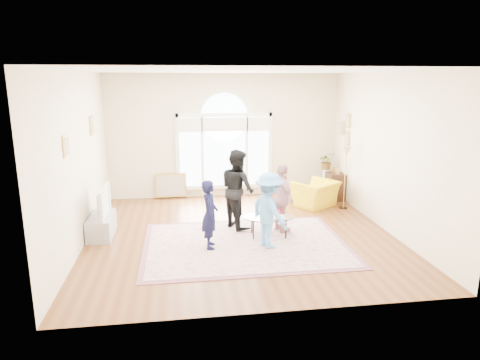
{
  "coord_description": "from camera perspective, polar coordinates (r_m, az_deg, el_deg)",
  "views": [
    {
      "loc": [
        -1.16,
        -8.05,
        3.05
      ],
      "look_at": [
        0.03,
        0.3,
        1.05
      ],
      "focal_mm": 32.0,
      "sensor_mm": 36.0,
      "label": 1
    }
  ],
  "objects": [
    {
      "name": "armchair",
      "position": [
        10.6,
        10.06,
        -1.85
      ],
      "size": [
        1.28,
        1.25,
        0.63
      ],
      "primitive_type": "imported",
      "rotation": [
        0.0,
        0.0,
        3.75
      ],
      "color": "yellow",
      "rests_on": "ground"
    },
    {
      "name": "room_shell",
      "position": [
        11.05,
        -1.97,
        5.61
      ],
      "size": [
        6.0,
        6.0,
        6.0
      ],
      "color": "beige",
      "rests_on": "ground"
    },
    {
      "name": "potted_plant",
      "position": [
        11.58,
        11.52,
        2.5
      ],
      "size": [
        0.45,
        0.4,
        0.46
      ],
      "primitive_type": "imported",
      "rotation": [
        0.0,
        0.0,
        -0.12
      ],
      "color": "#33722D",
      "rests_on": "plant_pedestal"
    },
    {
      "name": "tv_console",
      "position": [
        8.97,
        -17.97,
        -5.82
      ],
      "size": [
        0.45,
        1.0,
        0.42
      ],
      "primitive_type": "cube",
      "color": "#9B9EA3",
      "rests_on": "ground"
    },
    {
      "name": "side_cabinet",
      "position": [
        11.3,
        12.56,
        -0.83
      ],
      "size": [
        0.4,
        0.5,
        0.7
      ],
      "primitive_type": "cube",
      "color": "black",
      "rests_on": "ground"
    },
    {
      "name": "rug_border",
      "position": [
        8.16,
        0.73,
        -8.58
      ],
      "size": [
        3.8,
        2.8,
        0.01
      ],
      "primitive_type": "cube",
      "color": "#814D59",
      "rests_on": "ground"
    },
    {
      "name": "child_black",
      "position": [
        8.83,
        -0.34,
        -1.17
      ],
      "size": [
        0.89,
        0.98,
        1.64
      ],
      "primitive_type": "imported",
      "rotation": [
        0.0,
        0.0,
        1.99
      ],
      "color": "black",
      "rests_on": "area_rug"
    },
    {
      "name": "child_blue",
      "position": [
        7.82,
        3.9,
        -4.04
      ],
      "size": [
        0.85,
        1.04,
        1.4
      ],
      "primitive_type": "imported",
      "rotation": [
        0.0,
        0.0,
        2.0
      ],
      "color": "#59A2E5",
      "rests_on": "area_rug"
    },
    {
      "name": "floor_lamp",
      "position": [
        10.38,
        13.97,
        3.12
      ],
      "size": [
        0.25,
        0.25,
        1.51
      ],
      "color": "black",
      "rests_on": "ground"
    },
    {
      "name": "area_rug",
      "position": [
        8.16,
        0.73,
        -8.55
      ],
      "size": [
        3.6,
        2.6,
        0.02
      ],
      "primitive_type": "cube",
      "color": "#C6B096",
      "rests_on": "ground"
    },
    {
      "name": "coffee_table",
      "position": [
        8.45,
        3.85,
        -4.99
      ],
      "size": [
        1.05,
        0.72,
        0.54
      ],
      "rotation": [
        0.0,
        0.0,
        -0.08
      ],
      "color": "silver",
      "rests_on": "ground"
    },
    {
      "name": "television",
      "position": [
        8.82,
        -18.15,
        -2.75
      ],
      "size": [
        0.17,
        1.0,
        0.58
      ],
      "color": "black",
      "rests_on": "tv_console"
    },
    {
      "name": "child_navy",
      "position": [
        7.81,
        -4.05,
        -4.58
      ],
      "size": [
        0.31,
        0.47,
        1.27
      ],
      "primitive_type": "imported",
      "rotation": [
        0.0,
        0.0,
        1.55
      ],
      "color": "black",
      "rests_on": "area_rug"
    },
    {
      "name": "ground",
      "position": [
        8.69,
        0.09,
        -7.23
      ],
      "size": [
        6.0,
        6.0,
        0.0
      ],
      "primitive_type": "plane",
      "color": "#5A2E14",
      "rests_on": "ground"
    },
    {
      "name": "child_pink",
      "position": [
        8.63,
        5.6,
        -2.38
      ],
      "size": [
        0.55,
        0.89,
        1.41
      ],
      "primitive_type": "imported",
      "rotation": [
        0.0,
        0.0,
        1.84
      ],
      "color": "#D1989B",
      "rests_on": "area_rug"
    },
    {
      "name": "leaning_picture",
      "position": [
        11.37,
        -9.15,
        -2.41
      ],
      "size": [
        0.8,
        0.14,
        0.62
      ],
      "primitive_type": "cube",
      "rotation": [
        -0.14,
        0.0,
        0.0
      ],
      "color": "tan",
      "rests_on": "ground"
    },
    {
      "name": "plant_pedestal",
      "position": [
        11.7,
        11.39,
        -0.28
      ],
      "size": [
        0.2,
        0.2,
        0.7
      ],
      "primitive_type": "cylinder",
      "color": "white",
      "rests_on": "ground"
    }
  ]
}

